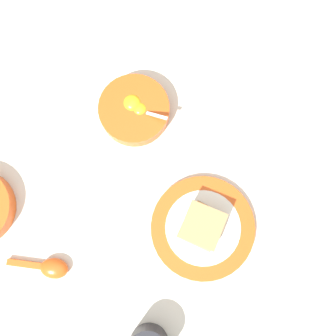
% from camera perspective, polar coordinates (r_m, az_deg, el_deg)
% --- Properties ---
extents(ground_plane, '(3.00, 3.00, 0.00)m').
position_cam_1_polar(ground_plane, '(0.89, -6.54, -9.23)').
color(ground_plane, silver).
extents(egg_bowl, '(0.16, 0.16, 0.07)m').
position_cam_1_polar(egg_bowl, '(0.91, -4.89, 8.34)').
color(egg_bowl, '#DB5119').
rests_on(egg_bowl, ground_plane).
extents(toast_plate, '(0.23, 0.23, 0.02)m').
position_cam_1_polar(toast_plate, '(0.88, 5.06, -8.64)').
color(toast_plate, '#DB5119').
rests_on(toast_plate, ground_plane).
extents(toast_sandwich, '(0.11, 0.12, 0.05)m').
position_cam_1_polar(toast_sandwich, '(0.84, 5.03, -8.35)').
color(toast_sandwich, tan).
rests_on(toast_sandwich, toast_plate).
extents(soup_spoon, '(0.11, 0.12, 0.03)m').
position_cam_1_polar(soup_spoon, '(0.91, -16.80, -13.68)').
color(soup_spoon, '#DB5119').
rests_on(soup_spoon, ground_plane).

